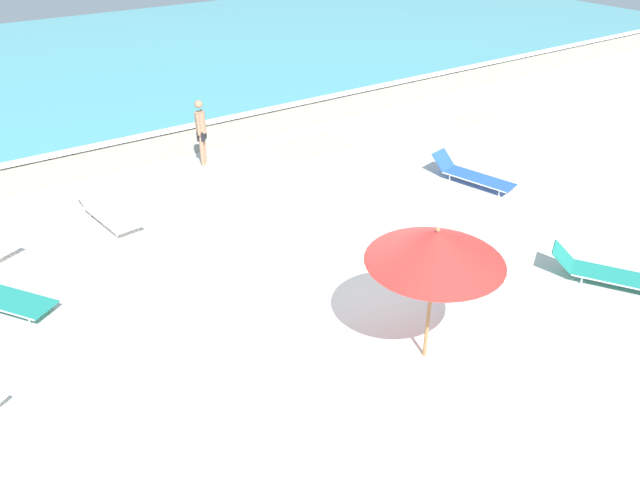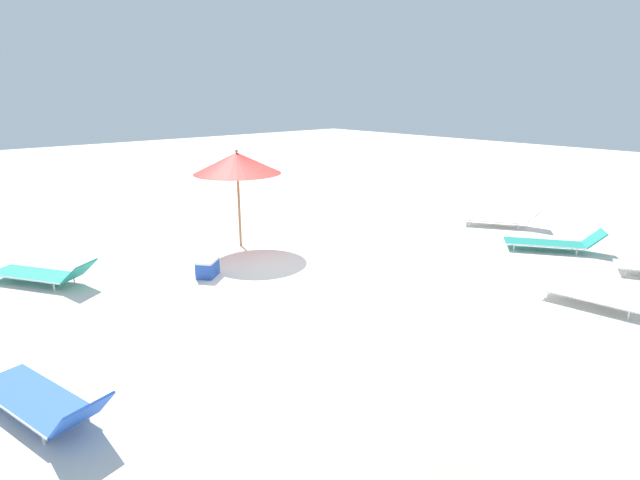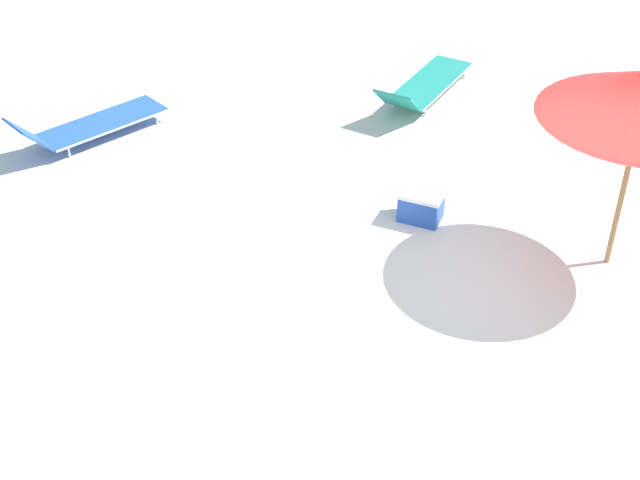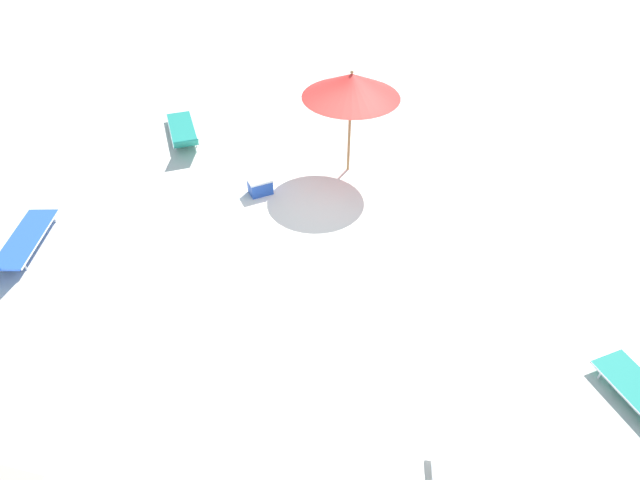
# 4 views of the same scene
# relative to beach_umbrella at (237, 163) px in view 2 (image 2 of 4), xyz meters

# --- Properties ---
(ground_plane) EXTENTS (60.00, 60.00, 0.16)m
(ground_plane) POSITION_rel_beach_umbrella_xyz_m (0.25, 1.70, -2.12)
(ground_plane) COLOR silver
(beach_umbrella) EXTENTS (2.09, 2.09, 2.36)m
(beach_umbrella) POSITION_rel_beach_umbrella_xyz_m (0.00, 0.00, 0.00)
(beach_umbrella) COLOR #9E7547
(beach_umbrella) RESTS_ON ground_plane
(sun_lounger_under_umbrella) EXTENTS (1.59, 2.05, 0.58)m
(sun_lounger_under_umbrella) POSITION_rel_beach_umbrella_xyz_m (-6.56, 3.34, -1.82)
(sun_lounger_under_umbrella) COLOR white
(sun_lounger_under_umbrella) RESTS_ON ground_plane
(sun_lounger_near_water_left) EXTENTS (1.69, 2.25, 0.55)m
(sun_lounger_near_water_left) POSITION_rel_beach_umbrella_xyz_m (4.32, -0.45, -1.83)
(sun_lounger_near_water_left) COLOR #1E8475
(sun_lounger_near_water_left) RESTS_ON ground_plane
(sun_lounger_near_water_right) EXTENTS (1.10, 2.24, 0.58)m
(sun_lounger_near_water_right) POSITION_rel_beach_umbrella_xyz_m (5.46, 4.23, -1.82)
(sun_lounger_near_water_right) COLOR blue
(sun_lounger_near_water_right) RESTS_ON ground_plane
(sun_lounger_mid_beach_solo) EXTENTS (1.72, 2.14, 0.57)m
(sun_lounger_mid_beach_solo) POSITION_rel_beach_umbrella_xyz_m (-5.38, 5.34, -1.83)
(sun_lounger_mid_beach_solo) COLOR #1E8475
(sun_lounger_mid_beach_solo) RESTS_ON ground_plane
(sun_lounger_mid_beach_pair_a) EXTENTS (0.88, 2.20, 0.48)m
(sun_lounger_mid_beach_pair_a) POSITION_rel_beach_umbrella_xyz_m (-2.71, 7.43, -1.83)
(sun_lounger_mid_beach_pair_a) COLOR white
(sun_lounger_mid_beach_pair_a) RESTS_ON ground_plane
(cooler_box) EXTENTS (0.61, 0.59, 0.37)m
(cooler_box) POSITION_rel_beach_umbrella_xyz_m (1.69, 1.36, -1.85)
(cooler_box) COLOR blue
(cooler_box) RESTS_ON ground_plane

